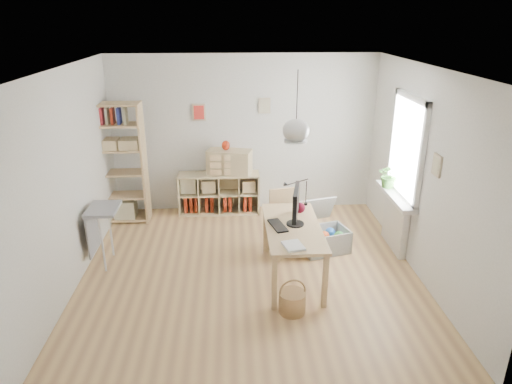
{
  "coord_description": "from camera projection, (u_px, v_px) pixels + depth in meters",
  "views": [
    {
      "loc": [
        -0.22,
        -5.4,
        3.28
      ],
      "look_at": [
        0.1,
        0.3,
        1.05
      ],
      "focal_mm": 32.0,
      "sensor_mm": 36.0,
      "label": 1
    }
  ],
  "objects": [
    {
      "name": "ground",
      "position": [
        250.0,
        272.0,
        6.23
      ],
      "size": [
        4.5,
        4.5,
        0.0
      ],
      "primitive_type": "plane",
      "color": "tan",
      "rests_on": "ground"
    },
    {
      "name": "yarn_ball",
      "position": [
        300.0,
        208.0,
        6.2
      ],
      "size": [
        0.15,
        0.15,
        0.15
      ],
      "primitive_type": "sphere",
      "color": "#4C0A1A",
      "rests_on": "desk"
    },
    {
      "name": "chair",
      "position": [
        287.0,
        218.0,
        6.6
      ],
      "size": [
        0.54,
        0.54,
        0.94
      ],
      "rotation": [
        0.0,
        0.0,
        0.21
      ],
      "color": "gray",
      "rests_on": "ground"
    },
    {
      "name": "red_vase",
      "position": [
        226.0,
        145.0,
        7.66
      ],
      "size": [
        0.14,
        0.14,
        0.17
      ],
      "primitive_type": "ellipsoid",
      "color": "#A0230D",
      "rests_on": "drawer_chest"
    },
    {
      "name": "cube_shelf",
      "position": [
        218.0,
        196.0,
        8.03
      ],
      "size": [
        1.4,
        0.38,
        0.72
      ],
      "color": "beige",
      "rests_on": "ground"
    },
    {
      "name": "tall_bookshelf",
      "position": [
        120.0,
        159.0,
        7.4
      ],
      "size": [
        0.8,
        0.38,
        2.0
      ],
      "color": "#DEBF80",
      "rests_on": "ground"
    },
    {
      "name": "task_lamp",
      "position": [
        294.0,
        189.0,
        6.33
      ],
      "size": [
        0.36,
        0.13,
        0.38
      ],
      "color": "black",
      "rests_on": "desk"
    },
    {
      "name": "monitor",
      "position": [
        296.0,
        204.0,
        5.78
      ],
      "size": [
        0.23,
        0.57,
        0.5
      ],
      "rotation": [
        0.0,
        0.0,
        -0.2
      ],
      "color": "black",
      "rests_on": "desk"
    },
    {
      "name": "paper_tray",
      "position": [
        293.0,
        246.0,
        5.31
      ],
      "size": [
        0.27,
        0.31,
        0.03
      ],
      "primitive_type": "cube",
      "rotation": [
        0.0,
        0.0,
        0.24
      ],
      "color": "white",
      "rests_on": "desk"
    },
    {
      "name": "wicker_basket",
      "position": [
        292.0,
        301.0,
        5.34
      ],
      "size": [
        0.32,
        0.32,
        0.44
      ],
      "rotation": [
        0.0,
        0.0,
        0.14
      ],
      "color": "#A6814B",
      "rests_on": "ground"
    },
    {
      "name": "windowsill",
      "position": [
        395.0,
        196.0,
        6.59
      ],
      "size": [
        0.22,
        1.2,
        0.06
      ],
      "primitive_type": "cube",
      "color": "white",
      "rests_on": "radiator"
    },
    {
      "name": "desk",
      "position": [
        293.0,
        232.0,
        5.88
      ],
      "size": [
        0.7,
        1.5,
        0.75
      ],
      "color": "#DEBF80",
      "rests_on": "ground"
    },
    {
      "name": "storage_chest",
      "position": [
        323.0,
        234.0,
        6.77
      ],
      "size": [
        0.84,
        0.9,
        0.7
      ],
      "rotation": [
        0.0,
        0.0,
        0.28
      ],
      "color": "silver",
      "rests_on": "ground"
    },
    {
      "name": "potted_plant",
      "position": [
        390.0,
        175.0,
        6.77
      ],
      "size": [
        0.39,
        0.36,
        0.38
      ],
      "primitive_type": "imported",
      "rotation": [
        0.0,
        0.0,
        -0.2
      ],
      "color": "#366A27",
      "rests_on": "windowsill"
    },
    {
      "name": "side_table",
      "position": [
        99.0,
        220.0,
        6.2
      ],
      "size": [
        0.4,
        0.55,
        0.85
      ],
      "color": "gray",
      "rests_on": "ground"
    },
    {
      "name": "keyboard",
      "position": [
        278.0,
        225.0,
        5.83
      ],
      "size": [
        0.25,
        0.42,
        0.02
      ],
      "primitive_type": "cube",
      "rotation": [
        0.0,
        0.0,
        0.25
      ],
      "color": "black",
      "rests_on": "desk"
    },
    {
      "name": "radiator",
      "position": [
        396.0,
        223.0,
        6.75
      ],
      "size": [
        0.1,
        0.8,
        0.8
      ],
      "primitive_type": "cube",
      "color": "silver",
      "rests_on": "ground"
    },
    {
      "name": "drawer_chest",
      "position": [
        229.0,
        162.0,
        7.77
      ],
      "size": [
        0.8,
        0.52,
        0.42
      ],
      "primitive_type": "cube",
      "rotation": [
        0.0,
        0.0,
        -0.26
      ],
      "color": "beige",
      "rests_on": "cube_shelf"
    },
    {
      "name": "window_unit",
      "position": [
        407.0,
        148.0,
        6.34
      ],
      "size": [
        0.07,
        1.16,
        1.46
      ],
      "color": "white",
      "rests_on": "ground"
    },
    {
      "name": "room_shell",
      "position": [
        296.0,
        130.0,
        5.39
      ],
      "size": [
        4.5,
        4.5,
        4.5
      ],
      "color": "silver",
      "rests_on": "ground"
    }
  ]
}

